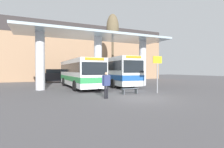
{
  "coord_description": "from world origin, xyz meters",
  "views": [
    {
      "loc": [
        -6.85,
        -10.18,
        1.97
      ],
      "look_at": [
        0.0,
        4.62,
        1.6
      ],
      "focal_mm": 28.0,
      "sensor_mm": 36.0,
      "label": 1
    }
  ],
  "objects_px": {
    "transit_bus_center_bay": "(110,71)",
    "waiting_bench_near_pillar": "(130,90)",
    "transit_bus_left_bay": "(79,72)",
    "poplar_tree_behind_left": "(113,29)",
    "info_sign_platform": "(157,67)",
    "pedestrian_waiting": "(106,83)",
    "parked_car_street": "(54,76)"
  },
  "relations": [
    {
      "from": "pedestrian_waiting",
      "to": "parked_car_street",
      "type": "height_order",
      "value": "parked_car_street"
    },
    {
      "from": "transit_bus_left_bay",
      "to": "pedestrian_waiting",
      "type": "xyz_separation_m",
      "value": [
        -0.26,
        -8.37,
        -0.6
      ]
    },
    {
      "from": "pedestrian_waiting",
      "to": "parked_car_street",
      "type": "relative_size",
      "value": 0.42
    },
    {
      "from": "transit_bus_left_bay",
      "to": "transit_bus_center_bay",
      "type": "distance_m",
      "value": 4.71
    },
    {
      "from": "pedestrian_waiting",
      "to": "parked_car_street",
      "type": "bearing_deg",
      "value": 85.71
    },
    {
      "from": "info_sign_platform",
      "to": "parked_car_street",
      "type": "relative_size",
      "value": 0.73
    },
    {
      "from": "waiting_bench_near_pillar",
      "to": "pedestrian_waiting",
      "type": "bearing_deg",
      "value": -153.58
    },
    {
      "from": "transit_bus_left_bay",
      "to": "poplar_tree_behind_left",
      "type": "distance_m",
      "value": 10.82
    },
    {
      "from": "transit_bus_left_bay",
      "to": "poplar_tree_behind_left",
      "type": "xyz_separation_m",
      "value": [
        6.65,
        5.38,
        6.63
      ]
    },
    {
      "from": "transit_bus_center_bay",
      "to": "info_sign_platform",
      "type": "distance_m",
      "value": 8.99
    },
    {
      "from": "info_sign_platform",
      "to": "poplar_tree_behind_left",
      "type": "bearing_deg",
      "value": 82.01
    },
    {
      "from": "waiting_bench_near_pillar",
      "to": "info_sign_platform",
      "type": "distance_m",
      "value": 3.13
    },
    {
      "from": "transit_bus_left_bay",
      "to": "pedestrian_waiting",
      "type": "bearing_deg",
      "value": 88.29
    },
    {
      "from": "pedestrian_waiting",
      "to": "poplar_tree_behind_left",
      "type": "bearing_deg",
      "value": 54.13
    },
    {
      "from": "waiting_bench_near_pillar",
      "to": "info_sign_platform",
      "type": "relative_size",
      "value": 0.48
    },
    {
      "from": "waiting_bench_near_pillar",
      "to": "info_sign_platform",
      "type": "bearing_deg",
      "value": -10.83
    },
    {
      "from": "transit_bus_left_bay",
      "to": "transit_bus_center_bay",
      "type": "relative_size",
      "value": 0.85
    },
    {
      "from": "pedestrian_waiting",
      "to": "poplar_tree_behind_left",
      "type": "height_order",
      "value": "poplar_tree_behind_left"
    },
    {
      "from": "info_sign_platform",
      "to": "pedestrian_waiting",
      "type": "distance_m",
      "value": 5.29
    },
    {
      "from": "transit_bus_center_bay",
      "to": "parked_car_street",
      "type": "height_order",
      "value": "transit_bus_center_bay"
    },
    {
      "from": "transit_bus_left_bay",
      "to": "info_sign_platform",
      "type": "xyz_separation_m",
      "value": [
        4.84,
        -7.52,
        0.52
      ]
    },
    {
      "from": "info_sign_platform",
      "to": "poplar_tree_behind_left",
      "type": "relative_size",
      "value": 0.29
    },
    {
      "from": "transit_bus_left_bay",
      "to": "poplar_tree_behind_left",
      "type": "relative_size",
      "value": 0.99
    },
    {
      "from": "transit_bus_left_bay",
      "to": "transit_bus_center_bay",
      "type": "bearing_deg",
      "value": -161.97
    },
    {
      "from": "transit_bus_center_bay",
      "to": "waiting_bench_near_pillar",
      "type": "xyz_separation_m",
      "value": [
        -2.08,
        -8.51,
        -1.55
      ]
    },
    {
      "from": "poplar_tree_behind_left",
      "to": "pedestrian_waiting",
      "type": "bearing_deg",
      "value": -116.69
    },
    {
      "from": "transit_bus_left_bay",
      "to": "transit_bus_center_bay",
      "type": "xyz_separation_m",
      "value": [
        4.48,
        1.45,
        0.17
      ]
    },
    {
      "from": "pedestrian_waiting",
      "to": "poplar_tree_behind_left",
      "type": "xyz_separation_m",
      "value": [
        6.91,
        13.75,
        7.23
      ]
    },
    {
      "from": "pedestrian_waiting",
      "to": "info_sign_platform",
      "type": "bearing_deg",
      "value": 0.29
    },
    {
      "from": "transit_bus_center_bay",
      "to": "info_sign_platform",
      "type": "relative_size",
      "value": 3.98
    },
    {
      "from": "transit_bus_center_bay",
      "to": "poplar_tree_behind_left",
      "type": "bearing_deg",
      "value": -116.57
    },
    {
      "from": "transit_bus_center_bay",
      "to": "waiting_bench_near_pillar",
      "type": "height_order",
      "value": "transit_bus_center_bay"
    }
  ]
}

